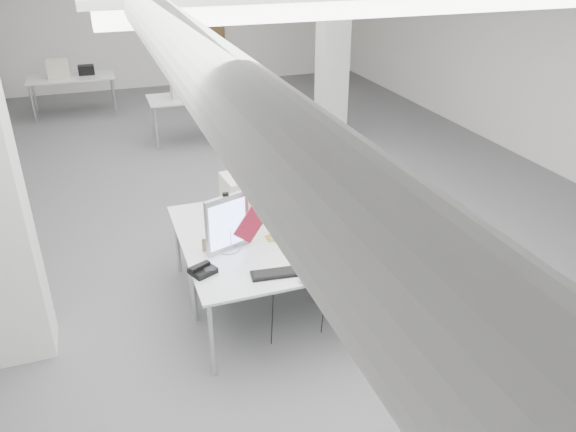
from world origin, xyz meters
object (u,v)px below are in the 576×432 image
office_chair (289,197)px  desk_phone (203,271)px  desk_main (294,258)px  architect_lamp (352,168)px  seated_person (291,173)px  laptop (321,279)px  bankers_lamp (275,222)px  monitor (227,223)px  beige_monitor (245,194)px

office_chair → desk_phone: 1.98m
desk_main → architect_lamp: architect_lamp is taller
desk_main → seated_person: (0.49, 1.44, 0.16)m
office_chair → desk_phone: (-1.29, -1.49, 0.19)m
seated_person → architect_lamp: (0.36, -0.76, 0.31)m
desk_main → laptop: laptop is taller
bankers_lamp → desk_phone: 0.84m
office_chair → laptop: size_ratio=3.58×
desk_main → monitor: 0.66m
seated_person → bankers_lamp: size_ratio=2.36×
desk_main → beige_monitor: size_ratio=4.34×
office_chair → beige_monitor: bearing=-120.0°
monitor → desk_phone: monitor is taller
monitor → desk_phone: bearing=-153.3°
monitor → architect_lamp: bearing=-3.9°
laptop → desk_phone: (-0.88, 0.42, 0.01)m
desk_main → desk_phone: bearing=180.0°
seated_person → beige_monitor: size_ratio=1.93×
seated_person → laptop: seated_person is taller
bankers_lamp → seated_person: bearing=85.2°
beige_monitor → desk_phone: bearing=-127.8°
monitor → beige_monitor: (0.35, 0.67, -0.07)m
desk_main → desk_phone: size_ratio=9.27×
bankers_lamp → laptop: bearing=-58.3°
monitor → laptop: size_ratio=1.59×
desk_main → architect_lamp: size_ratio=1.98×
beige_monitor → office_chair: bearing=33.8°
architect_lamp → laptop: bearing=-137.2°
seated_person → office_chair: bearing=111.7°
laptop → desk_phone: desk_phone is taller
seated_person → laptop: 1.91m
seated_person → beige_monitor: seated_person is taller
monitor → desk_phone: 0.49m
laptop → beige_monitor: 1.43m
desk_main → desk_phone: (-0.81, 0.00, 0.04)m
desk_phone → bankers_lamp: bearing=1.4°
office_chair → beige_monitor: (-0.65, -0.51, 0.36)m
desk_main → seated_person: size_ratio=2.25×
desk_main → architect_lamp: (0.85, 0.68, 0.47)m
beige_monitor → seated_person: bearing=30.9°
desk_main → seated_person: 1.53m
desk_main → office_chair: 1.58m
beige_monitor → architect_lamp: (1.01, -0.30, 0.26)m
office_chair → seated_person: (-0.00, -0.05, 0.31)m
bankers_lamp → desk_phone: bankers_lamp is taller
desk_main → beige_monitor: 1.02m
desk_main → laptop: 0.43m
office_chair → beige_monitor: size_ratio=2.84×
desk_main → bankers_lamp: (-0.06, 0.36, 0.18)m
monitor → bankers_lamp: (0.45, 0.05, -0.09)m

